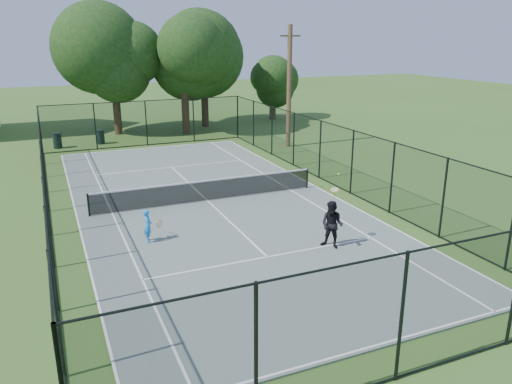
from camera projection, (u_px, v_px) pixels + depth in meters
name	position (u px, v px, depth m)	size (l,w,h in m)	color
ground	(208.00, 202.00, 22.07)	(120.00, 120.00, 0.00)	#395B1F
tennis_court	(208.00, 201.00, 22.06)	(11.00, 24.00, 0.06)	slate
tennis_net	(207.00, 190.00, 21.90)	(10.08, 0.08, 0.95)	black
fence	(207.00, 169.00, 21.62)	(13.10, 26.10, 3.00)	black
tree_near_left	(113.00, 59.00, 35.73)	(6.80, 6.80, 8.87)	#332114
tree_near_mid	(183.00, 62.00, 35.97)	(6.49, 6.49, 8.49)	#332114
tree_near_right	(203.00, 55.00, 38.81)	(6.34, 6.34, 8.75)	#332114
tree_far_right	(273.00, 84.00, 43.18)	(3.76, 3.76, 4.98)	#332114
trash_bin_left	(57.00, 140.00, 32.48)	(0.58, 0.58, 1.01)	black
trash_bin_right	(100.00, 137.00, 33.81)	(0.58, 0.58, 0.95)	black
utility_pole	(289.00, 86.00, 31.99)	(1.40, 0.30, 7.72)	#4C3823
player_blue	(148.00, 226.00, 17.52)	(0.75, 0.48, 1.20)	#1A80DE
player_black	(332.00, 225.00, 16.96)	(0.98, 1.02, 2.49)	black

